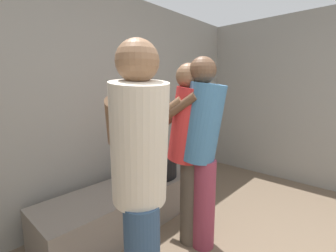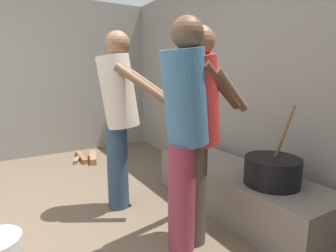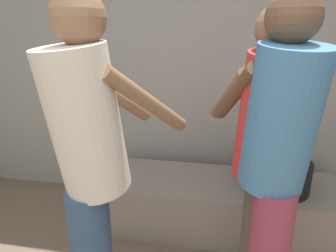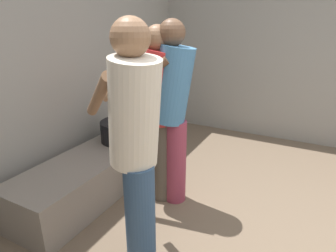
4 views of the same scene
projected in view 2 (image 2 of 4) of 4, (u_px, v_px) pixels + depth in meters
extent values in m
cube|color=gray|center=(258.00, 80.00, 2.90)|extent=(5.65, 0.20, 2.46)
cube|color=slate|center=(236.00, 189.00, 2.62)|extent=(1.81, 0.60, 0.41)
cylinder|color=black|center=(272.00, 171.00, 2.20)|extent=(0.44, 0.44, 0.22)
cylinder|color=#937047|center=(284.00, 135.00, 2.08)|extent=(0.24, 0.13, 0.51)
cylinder|color=#8C3347|center=(182.00, 197.00, 1.99)|extent=(0.20, 0.20, 0.81)
cylinder|color=teal|center=(185.00, 97.00, 1.87)|extent=(0.40, 0.46, 0.69)
sphere|color=brown|center=(187.00, 33.00, 1.80)|extent=(0.22, 0.22, 0.22)
cylinder|color=brown|center=(222.00, 86.00, 1.95)|extent=(0.20, 0.49, 0.37)
cylinder|color=brown|center=(192.00, 85.00, 2.13)|extent=(0.20, 0.49, 0.37)
cylinder|color=navy|center=(118.00, 167.00, 2.63)|extent=(0.20, 0.20, 0.80)
cylinder|color=beige|center=(118.00, 92.00, 2.49)|extent=(0.46, 0.49, 0.69)
sphere|color=brown|center=(118.00, 44.00, 2.41)|extent=(0.22, 0.22, 0.22)
cylinder|color=brown|center=(143.00, 85.00, 2.33)|extent=(0.33, 0.45, 0.37)
cylinder|color=brown|center=(146.00, 84.00, 2.60)|extent=(0.33, 0.45, 0.37)
cylinder|color=#4C4238|center=(193.00, 194.00, 2.08)|extent=(0.20, 0.20, 0.78)
cylinder|color=red|center=(198.00, 101.00, 1.96)|extent=(0.40, 0.46, 0.67)
sphere|color=brown|center=(200.00, 41.00, 1.89)|extent=(0.22, 0.22, 0.22)
cylinder|color=brown|center=(231.00, 90.00, 2.04)|extent=(0.21, 0.48, 0.36)
cylinder|color=brown|center=(201.00, 89.00, 2.21)|extent=(0.21, 0.48, 0.36)
cube|color=#996F42|center=(79.00, 158.00, 4.16)|extent=(0.43, 0.25, 0.05)
cube|color=olive|center=(81.00, 157.00, 4.19)|extent=(0.57, 0.08, 0.07)
cube|color=#966D4C|center=(93.00, 157.00, 4.13)|extent=(0.51, 0.21, 0.09)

